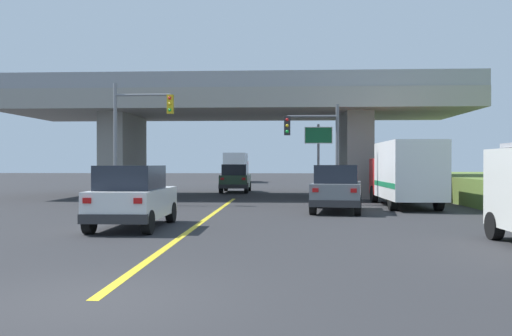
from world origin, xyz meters
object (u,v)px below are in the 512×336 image
(sedan_oncoming, at_px, (236,178))
(semi_truck_distant, at_px, (236,167))
(traffic_signal_farside, at_px, (134,127))
(box_truck, at_px, (405,173))
(highway_sign, at_px, (318,144))
(suv_lead, at_px, (133,197))
(traffic_signal_nearside, at_px, (318,141))
(suv_crossing, at_px, (337,188))

(sedan_oncoming, xyz_separation_m, semi_truck_distant, (-1.77, 20.98, 0.67))
(traffic_signal_farside, bearing_deg, box_truck, -3.71)
(sedan_oncoming, relative_size, highway_sign, 0.99)
(sedan_oncoming, bearing_deg, semi_truck_distant, 94.84)
(suv_lead, distance_m, traffic_signal_nearside, 12.46)
(sedan_oncoming, height_order, traffic_signal_nearside, traffic_signal_nearside)
(box_truck, relative_size, semi_truck_distant, 0.99)
(sedan_oncoming, bearing_deg, box_truck, -53.90)
(suv_lead, xyz_separation_m, traffic_signal_farside, (-2.73, 9.83, 2.93))
(traffic_signal_farside, bearing_deg, semi_truck_distant, 85.91)
(traffic_signal_nearside, bearing_deg, suv_lead, -122.72)
(suv_lead, bearing_deg, suv_crossing, 41.02)
(suv_crossing, height_order, sedan_oncoming, same)
(sedan_oncoming, distance_m, traffic_signal_farside, 12.91)
(suv_lead, height_order, traffic_signal_nearside, traffic_signal_nearside)
(suv_crossing, relative_size, traffic_signal_nearside, 0.94)
(box_truck, distance_m, sedan_oncoming, 15.79)
(suv_crossing, bearing_deg, traffic_signal_nearside, 106.03)
(traffic_signal_farside, distance_m, semi_truck_distant, 33.02)
(highway_sign, height_order, semi_truck_distant, highway_sign)
(traffic_signal_nearside, distance_m, highway_sign, 4.21)
(traffic_signal_farside, bearing_deg, sedan_oncoming, 70.86)
(traffic_signal_nearside, bearing_deg, box_truck, -18.41)
(suv_crossing, height_order, semi_truck_distant, semi_truck_distant)
(highway_sign, xyz_separation_m, semi_truck_distant, (-7.29, 28.18, -1.54))
(traffic_signal_farside, bearing_deg, highway_sign, 25.89)
(traffic_signal_nearside, relative_size, traffic_signal_farside, 0.83)
(box_truck, height_order, highway_sign, highway_sign)
(suv_crossing, relative_size, traffic_signal_farside, 0.78)
(sedan_oncoming, bearing_deg, suv_crossing, -69.54)
(box_truck, xyz_separation_m, semi_truck_distant, (-11.07, 33.73, 0.05))
(sedan_oncoming, distance_m, highway_sign, 9.34)
(sedan_oncoming, xyz_separation_m, traffic_signal_nearside, (5.24, -11.40, 2.23))
(suv_crossing, relative_size, highway_sign, 1.09)
(box_truck, bearing_deg, semi_truck_distant, 108.17)
(suv_lead, relative_size, sedan_oncoming, 1.01)
(suv_crossing, distance_m, sedan_oncoming, 16.52)
(semi_truck_distant, bearing_deg, suv_lead, -89.48)
(suv_crossing, bearing_deg, box_truck, 46.26)
(highway_sign, bearing_deg, sedan_oncoming, 127.43)
(traffic_signal_nearside, height_order, traffic_signal_farside, traffic_signal_farside)
(suv_lead, height_order, sedan_oncoming, same)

